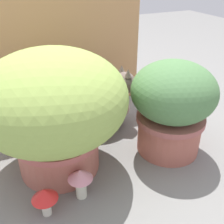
{
  "coord_description": "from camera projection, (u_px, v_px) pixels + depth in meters",
  "views": [
    {
      "loc": [
        -0.23,
        -0.88,
        0.75
      ],
      "look_at": [
        0.19,
        0.04,
        0.18
      ],
      "focal_mm": 43.28,
      "sensor_mm": 36.0,
      "label": 1
    }
  ],
  "objects": [
    {
      "name": "ground_plane",
      "position": [
        76.0,
        162.0,
        1.15
      ],
      "size": [
        6.0,
        6.0,
        0.0
      ],
      "primitive_type": "plane",
      "color": "slate"
    },
    {
      "name": "cardboard_backdrop",
      "position": [
        43.0,
        38.0,
        1.34
      ],
      "size": [
        1.07,
        0.03,
        0.83
      ],
      "primitive_type": "cube",
      "color": "tan",
      "rests_on": "ground"
    },
    {
      "name": "grass_planter",
      "position": [
        54.0,
        107.0,
        0.99
      ],
      "size": [
        0.55,
        0.55,
        0.49
      ],
      "color": "#AC6050",
      "rests_on": "ground"
    },
    {
      "name": "leafy_planter",
      "position": [
        172.0,
        105.0,
        1.12
      ],
      "size": [
        0.35,
        0.35,
        0.41
      ],
      "color": "#AD5E4E",
      "rests_on": "ground"
    },
    {
      "name": "cat",
      "position": [
        108.0,
        106.0,
        1.33
      ],
      "size": [
        0.38,
        0.19,
        0.32
      ],
      "color": "#6A5950",
      "rests_on": "ground"
    },
    {
      "name": "mushroom_ornament_pink",
      "position": [
        80.0,
        178.0,
        0.94
      ],
      "size": [
        0.09,
        0.09,
        0.12
      ],
      "color": "silver",
      "rests_on": "ground"
    },
    {
      "name": "mushroom_ornament_red",
      "position": [
        45.0,
        196.0,
        0.88
      ],
      "size": [
        0.09,
        0.09,
        0.11
      ],
      "color": "silver",
      "rests_on": "ground"
    }
  ]
}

